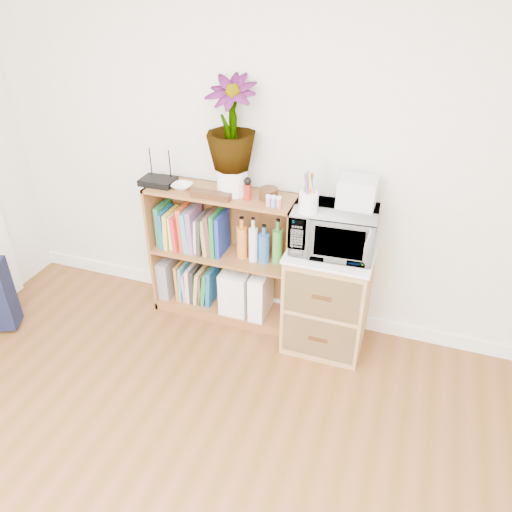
% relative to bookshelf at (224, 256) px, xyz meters
% --- Properties ---
extents(skirting_board, '(4.00, 0.02, 0.10)m').
position_rel_bookshelf_xyz_m(skirting_board, '(0.35, 0.14, -0.42)').
color(skirting_board, white).
rests_on(skirting_board, ground).
extents(bookshelf, '(1.00, 0.30, 0.95)m').
position_rel_bookshelf_xyz_m(bookshelf, '(0.00, 0.00, 0.00)').
color(bookshelf, brown).
rests_on(bookshelf, ground).
extents(wicker_unit, '(0.50, 0.45, 0.70)m').
position_rel_bookshelf_xyz_m(wicker_unit, '(0.75, -0.08, -0.12)').
color(wicker_unit, '#9E7542').
rests_on(wicker_unit, ground).
extents(microwave, '(0.51, 0.36, 0.27)m').
position_rel_bookshelf_xyz_m(microwave, '(0.75, -0.08, 0.38)').
color(microwave, white).
rests_on(microwave, wicker_unit).
extents(pen_cup, '(0.11, 0.11, 0.12)m').
position_rel_bookshelf_xyz_m(pen_cup, '(0.61, -0.17, 0.58)').
color(pen_cup, white).
rests_on(pen_cup, microwave).
extents(small_appliance, '(0.21, 0.18, 0.17)m').
position_rel_bookshelf_xyz_m(small_appliance, '(0.85, 0.00, 0.60)').
color(small_appliance, silver).
rests_on(small_appliance, microwave).
extents(router, '(0.22, 0.15, 0.04)m').
position_rel_bookshelf_xyz_m(router, '(-0.44, -0.02, 0.50)').
color(router, black).
rests_on(router, bookshelf).
extents(white_bowl, '(0.13, 0.13, 0.03)m').
position_rel_bookshelf_xyz_m(white_bowl, '(-0.26, -0.03, 0.49)').
color(white_bowl, white).
rests_on(white_bowl, bookshelf).
extents(plant_pot, '(0.19, 0.19, 0.16)m').
position_rel_bookshelf_xyz_m(plant_pot, '(0.07, 0.02, 0.56)').
color(plant_pot, white).
rests_on(plant_pot, bookshelf).
extents(potted_plant, '(0.31, 0.31, 0.55)m').
position_rel_bookshelf_xyz_m(potted_plant, '(0.07, 0.02, 0.91)').
color(potted_plant, '#2F6528').
rests_on(potted_plant, plant_pot).
extents(trinket_box, '(0.26, 0.06, 0.04)m').
position_rel_bookshelf_xyz_m(trinket_box, '(-0.03, -0.10, 0.50)').
color(trinket_box, '#381B0F').
rests_on(trinket_box, bookshelf).
extents(kokeshi_doll, '(0.04, 0.04, 0.10)m').
position_rel_bookshelf_xyz_m(kokeshi_doll, '(0.20, -0.04, 0.52)').
color(kokeshi_doll, '#A01D13').
rests_on(kokeshi_doll, bookshelf).
extents(wooden_bowl, '(0.12, 0.12, 0.07)m').
position_rel_bookshelf_xyz_m(wooden_bowl, '(0.31, 0.01, 0.51)').
color(wooden_bowl, '#38200F').
rests_on(wooden_bowl, bookshelf).
extents(paint_jars, '(0.12, 0.04, 0.06)m').
position_rel_bookshelf_xyz_m(paint_jars, '(0.38, -0.09, 0.51)').
color(paint_jars, '#D17498').
rests_on(paint_jars, bookshelf).
extents(file_box, '(0.09, 0.23, 0.29)m').
position_rel_bookshelf_xyz_m(file_box, '(-0.44, 0.00, -0.26)').
color(file_box, gray).
rests_on(file_box, bookshelf).
extents(magazine_holder_left, '(0.10, 0.26, 0.32)m').
position_rel_bookshelf_xyz_m(magazine_holder_left, '(0.05, -0.01, -0.25)').
color(magazine_holder_left, white).
rests_on(magazine_holder_left, bookshelf).
extents(magazine_holder_mid, '(0.10, 0.25, 0.31)m').
position_rel_bookshelf_xyz_m(magazine_holder_mid, '(0.15, -0.01, -0.25)').
color(magazine_holder_mid, white).
rests_on(magazine_holder_mid, bookshelf).
extents(magazine_holder_right, '(0.10, 0.27, 0.33)m').
position_rel_bookshelf_xyz_m(magazine_holder_right, '(0.28, -0.01, -0.24)').
color(magazine_holder_right, white).
rests_on(magazine_holder_right, bookshelf).
extents(cookbooks, '(0.47, 0.20, 0.31)m').
position_rel_bookshelf_xyz_m(cookbooks, '(-0.22, 0.00, 0.17)').
color(cookbooks, '#1C6A3C').
rests_on(cookbooks, bookshelf).
extents(liquor_bottles, '(0.31, 0.07, 0.31)m').
position_rel_bookshelf_xyz_m(liquor_bottles, '(0.26, 0.00, 0.17)').
color(liquor_bottles, '#C86E25').
rests_on(liquor_bottles, bookshelf).
extents(lower_books, '(0.28, 0.19, 0.29)m').
position_rel_bookshelf_xyz_m(lower_books, '(-0.21, 0.00, -0.27)').
color(lower_books, orange).
rests_on(lower_books, bookshelf).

